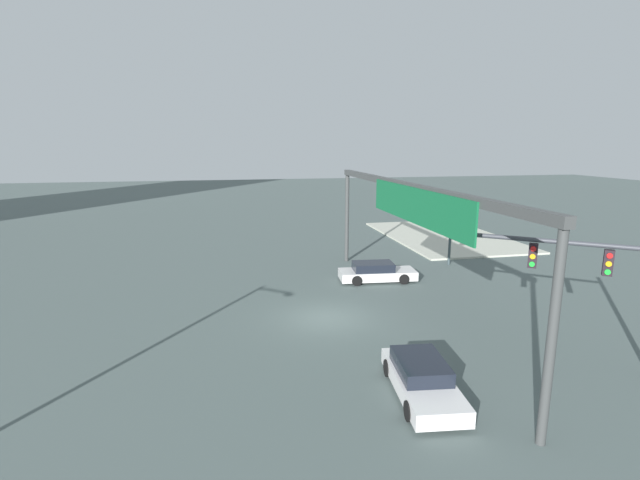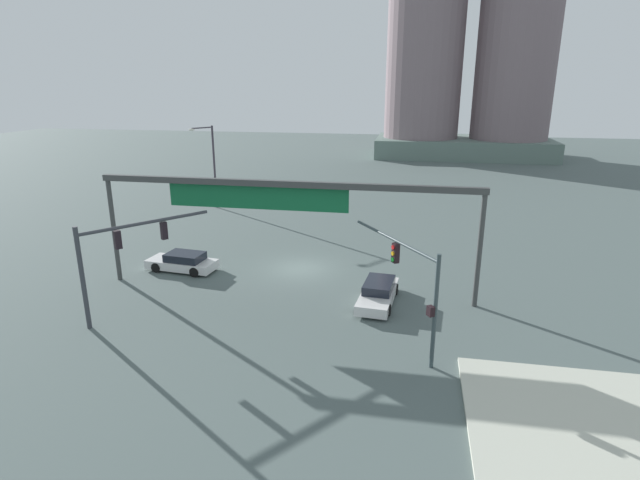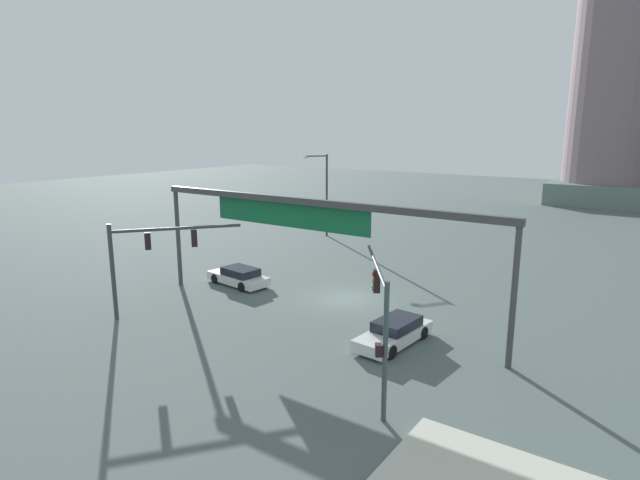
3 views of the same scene
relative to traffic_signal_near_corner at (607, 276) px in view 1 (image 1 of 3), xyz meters
name	(u,v)px [view 1 (image 1 of 3)]	position (x,y,z in m)	size (l,w,h in m)	color
ground_plane	(326,318)	(7.46, 8.72, -3.78)	(182.37, 182.37, 0.00)	#4D5B59
sidewalk_corner	(444,236)	(24.91, -6.31, -3.70)	(15.97, 9.99, 0.15)	#B9BCAB
traffic_signal_near_corner	(607,276)	(0.00, 0.00, 0.00)	(4.50, 5.67, 5.33)	#383A42
traffic_signal_opposite_side	(439,217)	(14.74, -0.69, -0.14)	(4.07, 6.03, 5.21)	#354447
overhead_sign_gantry	(408,204)	(7.01, 4.85, 1.85)	(21.94, 0.43, 6.66)	#3C3F3F
sedan_car_approaching	(376,272)	(12.93, 4.30, -3.20)	(2.16, 4.88, 1.21)	silver
sedan_car_waiting_far	(422,379)	(-0.09, 7.05, -3.20)	(4.72, 2.32, 1.21)	silver
fire_hydrant_on_curb	(448,230)	(25.95, -7.30, -3.29)	(0.33, 0.22, 0.71)	red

